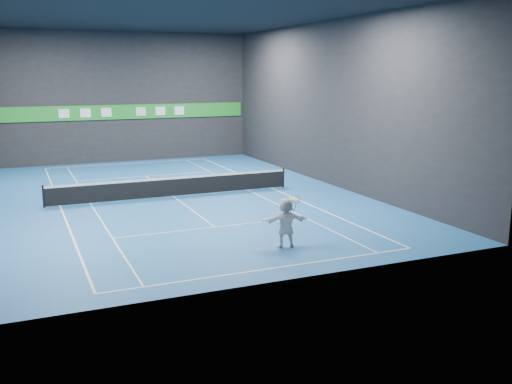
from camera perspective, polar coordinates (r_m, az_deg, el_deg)
name	(u,v)px	position (r m, az deg, el deg)	size (l,w,h in m)	color
ground	(174,197)	(29.29, -8.24, -0.46)	(26.00, 26.00, 0.00)	#1B5799
ceiling	(168,12)	(28.78, -8.79, 17.34)	(26.00, 26.00, 0.00)	black
wall_back	(123,97)	(41.38, -13.17, 9.19)	(18.00, 0.10, 9.00)	black
wall_front	(288,132)	(16.48, 3.20, 6.05)	(18.00, 0.10, 9.00)	black
wall_right	(330,104)	(32.17, 7.37, 8.75)	(0.10, 26.00, 9.00)	black
baseline_near	(271,269)	(18.45, 1.50, -7.66)	(10.98, 0.08, 0.01)	white
baseline_far	(129,163)	(40.72, -12.60, 2.81)	(10.98, 0.08, 0.01)	white
sideline_doubles_left	(60,206)	(28.42, -18.99, -1.35)	(0.08, 23.78, 0.01)	white
sideline_doubles_right	(272,188)	(31.11, 1.57, 0.39)	(0.08, 23.78, 0.01)	white
sideline_singles_left	(90,204)	(28.54, -16.23, -1.12)	(0.06, 23.78, 0.01)	white
sideline_singles_right	(248,190)	(30.57, -0.78, 0.19)	(0.06, 23.78, 0.01)	white
service_line_near	(215,227)	(23.33, -4.14, -3.51)	(8.23, 0.06, 0.01)	white
service_line_far	(146,176)	(35.40, -10.94, 1.57)	(8.23, 0.06, 0.01)	white
center_service_line	(174,197)	(29.29, -8.24, -0.45)	(0.06, 12.80, 0.01)	white
player	(286,223)	(20.47, 3.00, -3.07)	(1.67, 0.53, 1.80)	white
tennis_ball	(281,168)	(20.24, 2.55, 2.37)	(0.06, 0.06, 0.06)	yellow
tennis_net	(173,186)	(29.18, -8.27, 0.58)	(12.50, 0.10, 1.07)	black
sponsor_banner	(124,112)	(41.36, -13.09, 7.81)	(17.64, 0.11, 1.00)	#20922A
tennis_racket	(295,201)	(20.51, 3.96, -0.89)	(0.48, 0.32, 0.63)	#B01612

